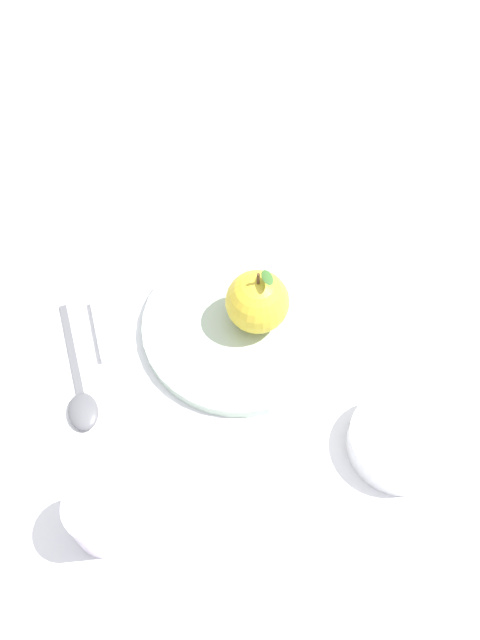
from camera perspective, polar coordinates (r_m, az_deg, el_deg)
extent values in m
plane|color=silver|center=(0.79, -1.13, -2.11)|extent=(2.40, 2.40, 0.00)
cylinder|color=#B2C6B2|center=(0.80, 0.00, -0.48)|extent=(0.24, 0.24, 0.02)
torus|color=#B2C6B2|center=(0.80, 0.00, -0.34)|extent=(0.24, 0.24, 0.01)
sphere|color=gold|center=(0.76, 1.53, 1.61)|extent=(0.08, 0.08, 0.08)
cylinder|color=#4C3319|center=(0.73, 1.61, 3.57)|extent=(0.00, 0.00, 0.02)
ellipsoid|color=#386628|center=(0.72, 2.41, 3.73)|extent=(0.02, 0.03, 0.01)
cylinder|color=white|center=(0.74, 13.76, -10.27)|extent=(0.11, 0.11, 0.03)
torus|color=white|center=(0.73, 13.95, -9.92)|extent=(0.11, 0.11, 0.01)
cylinder|color=#BBBBBD|center=(0.73, 13.92, -9.98)|extent=(0.09, 0.09, 0.01)
cylinder|color=silver|center=(0.69, -12.03, -16.45)|extent=(0.07, 0.07, 0.07)
torus|color=silver|center=(0.66, -12.56, -15.64)|extent=(0.07, 0.07, 0.01)
cylinder|color=#958B99|center=(0.66, -12.54, -15.67)|extent=(0.05, 0.05, 0.01)
cube|color=silver|center=(0.76, -10.62, -7.83)|extent=(0.07, 0.13, 0.00)
cube|color=silver|center=(0.82, -12.01, -0.83)|extent=(0.05, 0.09, 0.01)
ellipsoid|color=#59595E|center=(0.77, -13.55, -7.78)|extent=(0.05, 0.06, 0.01)
cube|color=#59595E|center=(0.81, -14.56, -2.39)|extent=(0.06, 0.12, 0.01)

